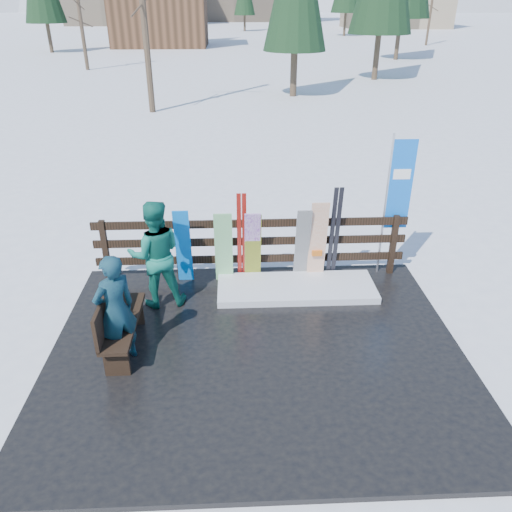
{
  "coord_description": "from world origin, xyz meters",
  "views": [
    {
      "loc": [
        -0.28,
        -5.87,
        4.64
      ],
      "look_at": [
        0.04,
        1.0,
        1.1
      ],
      "focal_mm": 35.0,
      "sensor_mm": 36.0,
      "label": 1
    }
  ],
  "objects_px": {
    "snowboard_2": "(253,248)",
    "snowboard_3": "(252,247)",
    "bench": "(117,318)",
    "snowboard_0": "(183,247)",
    "person_back": "(156,254)",
    "rental_flag": "(397,190)",
    "snowboard_1": "(224,248)",
    "snowboard_5": "(318,242)",
    "snowboard_4": "(302,245)",
    "person_front": "(115,310)"
  },
  "relations": [
    {
      "from": "snowboard_2",
      "to": "snowboard_3",
      "type": "distance_m",
      "value": 0.02
    },
    {
      "from": "bench",
      "to": "snowboard_0",
      "type": "bearing_deg",
      "value": 66.72
    },
    {
      "from": "bench",
      "to": "snowboard_0",
      "type": "height_order",
      "value": "snowboard_0"
    },
    {
      "from": "person_back",
      "to": "rental_flag",
      "type": "bearing_deg",
      "value": -177.23
    },
    {
      "from": "snowboard_1",
      "to": "rental_flag",
      "type": "relative_size",
      "value": 0.53
    },
    {
      "from": "snowboard_0",
      "to": "snowboard_5",
      "type": "height_order",
      "value": "snowboard_5"
    },
    {
      "from": "snowboard_2",
      "to": "rental_flag",
      "type": "bearing_deg",
      "value": 6.11
    },
    {
      "from": "bench",
      "to": "snowboard_5",
      "type": "bearing_deg",
      "value": 30.43
    },
    {
      "from": "snowboard_1",
      "to": "snowboard_2",
      "type": "distance_m",
      "value": 0.51
    },
    {
      "from": "snowboard_2",
      "to": "snowboard_4",
      "type": "height_order",
      "value": "snowboard_4"
    },
    {
      "from": "snowboard_0",
      "to": "snowboard_2",
      "type": "height_order",
      "value": "snowboard_0"
    },
    {
      "from": "snowboard_0",
      "to": "snowboard_4",
      "type": "relative_size",
      "value": 1.01
    },
    {
      "from": "snowboard_1",
      "to": "rental_flag",
      "type": "bearing_deg",
      "value": 5.09
    },
    {
      "from": "snowboard_0",
      "to": "person_front",
      "type": "distance_m",
      "value": 2.24
    },
    {
      "from": "snowboard_1",
      "to": "person_front",
      "type": "xyz_separation_m",
      "value": [
        -1.43,
        -2.11,
        0.14
      ]
    },
    {
      "from": "rental_flag",
      "to": "person_front",
      "type": "relative_size",
      "value": 1.58
    },
    {
      "from": "person_back",
      "to": "bench",
      "type": "bearing_deg",
      "value": 61.38
    },
    {
      "from": "snowboard_4",
      "to": "person_back",
      "type": "xyz_separation_m",
      "value": [
        -2.47,
        -0.64,
        0.2
      ]
    },
    {
      "from": "snowboard_2",
      "to": "snowboard_3",
      "type": "xyz_separation_m",
      "value": [
        -0.01,
        0.0,
        0.02
      ]
    },
    {
      "from": "snowboard_3",
      "to": "rental_flag",
      "type": "distance_m",
      "value": 2.7
    },
    {
      "from": "snowboard_2",
      "to": "snowboard_4",
      "type": "distance_m",
      "value": 0.87
    },
    {
      "from": "snowboard_3",
      "to": "snowboard_1",
      "type": "bearing_deg",
      "value": 180.0
    },
    {
      "from": "snowboard_0",
      "to": "snowboard_1",
      "type": "distance_m",
      "value": 0.7
    },
    {
      "from": "snowboard_2",
      "to": "person_back",
      "type": "distance_m",
      "value": 1.73
    },
    {
      "from": "person_front",
      "to": "rental_flag",
      "type": "bearing_deg",
      "value": 166.08
    },
    {
      "from": "snowboard_0",
      "to": "snowboard_3",
      "type": "height_order",
      "value": "snowboard_0"
    },
    {
      "from": "bench",
      "to": "rental_flag",
      "type": "height_order",
      "value": "rental_flag"
    },
    {
      "from": "snowboard_1",
      "to": "snowboard_3",
      "type": "bearing_deg",
      "value": -0.0
    },
    {
      "from": "snowboard_2",
      "to": "snowboard_5",
      "type": "relative_size",
      "value": 0.9
    },
    {
      "from": "snowboard_4",
      "to": "person_back",
      "type": "distance_m",
      "value": 2.55
    },
    {
      "from": "snowboard_2",
      "to": "person_front",
      "type": "distance_m",
      "value": 2.88
    },
    {
      "from": "snowboard_0",
      "to": "snowboard_4",
      "type": "height_order",
      "value": "snowboard_0"
    },
    {
      "from": "snowboard_0",
      "to": "rental_flag",
      "type": "height_order",
      "value": "rental_flag"
    },
    {
      "from": "rental_flag",
      "to": "snowboard_1",
      "type": "bearing_deg",
      "value": -174.91
    },
    {
      "from": "snowboard_0",
      "to": "rental_flag",
      "type": "relative_size",
      "value": 0.56
    },
    {
      "from": "person_back",
      "to": "snowboard_2",
      "type": "bearing_deg",
      "value": -167.86
    },
    {
      "from": "snowboard_4",
      "to": "snowboard_5",
      "type": "height_order",
      "value": "snowboard_5"
    },
    {
      "from": "bench",
      "to": "snowboard_3",
      "type": "relative_size",
      "value": 1.04
    },
    {
      "from": "snowboard_2",
      "to": "snowboard_5",
      "type": "xyz_separation_m",
      "value": [
        1.14,
        0.0,
        0.09
      ]
    },
    {
      "from": "snowboard_5",
      "to": "person_front",
      "type": "distance_m",
      "value": 3.74
    },
    {
      "from": "snowboard_3",
      "to": "snowboard_0",
      "type": "bearing_deg",
      "value": 180.0
    },
    {
      "from": "snowboard_0",
      "to": "snowboard_4",
      "type": "bearing_deg",
      "value": 0.0
    },
    {
      "from": "snowboard_2",
      "to": "person_front",
      "type": "xyz_separation_m",
      "value": [
        -1.95,
        -2.11,
        0.14
      ]
    },
    {
      "from": "bench",
      "to": "snowboard_1",
      "type": "distance_m",
      "value": 2.39
    },
    {
      "from": "snowboard_2",
      "to": "snowboard_3",
      "type": "relative_size",
      "value": 0.97
    },
    {
      "from": "snowboard_0",
      "to": "person_back",
      "type": "height_order",
      "value": "person_back"
    },
    {
      "from": "snowboard_0",
      "to": "person_back",
      "type": "xyz_separation_m",
      "value": [
        -0.38,
        -0.64,
        0.19
      ]
    },
    {
      "from": "snowboard_4",
      "to": "person_front",
      "type": "relative_size",
      "value": 0.88
    },
    {
      "from": "snowboard_2",
      "to": "person_front",
      "type": "height_order",
      "value": "person_front"
    },
    {
      "from": "bench",
      "to": "snowboard_3",
      "type": "distance_m",
      "value": 2.73
    }
  ]
}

